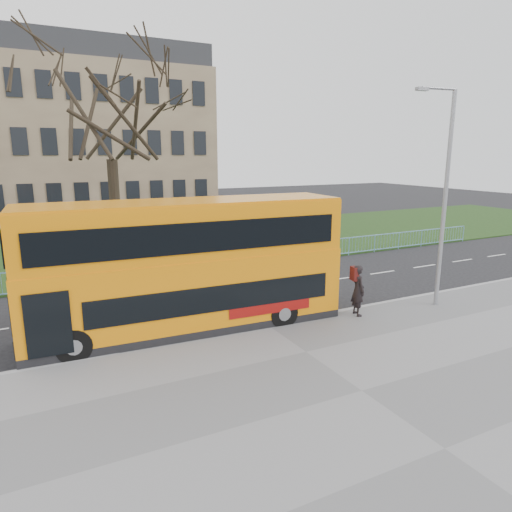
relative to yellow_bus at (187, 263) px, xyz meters
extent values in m
plane|color=black|center=(2.51, 0.51, -2.40)|extent=(120.00, 120.00, 0.00)
cube|color=slate|center=(2.51, -6.24, -2.34)|extent=(80.00, 10.50, 0.12)
cube|color=gray|center=(2.51, -1.04, -2.33)|extent=(80.00, 0.20, 0.14)
cube|color=#1C3513|center=(2.51, 14.81, -2.36)|extent=(80.00, 15.40, 0.08)
cube|color=#7A634D|center=(-2.49, 35.51, 4.60)|extent=(30.00, 15.00, 14.00)
cube|color=orange|center=(0.00, 0.01, -1.04)|extent=(10.79, 3.07, 1.98)
cube|color=orange|center=(0.00, 0.01, 0.12)|extent=(10.79, 3.07, 0.34)
cube|color=orange|center=(0.00, 0.01, 1.18)|extent=(10.74, 3.01, 1.78)
cube|color=black|center=(0.55, -1.30, -0.96)|extent=(8.23, 0.45, 0.86)
cube|color=black|center=(-0.06, -1.25, 1.10)|extent=(9.81, 0.53, 0.97)
cylinder|color=black|center=(-3.86, -0.95, -1.87)|extent=(1.07, 0.34, 1.06)
cylinder|color=black|center=(3.04, -1.29, -1.87)|extent=(1.07, 0.34, 1.06)
imported|color=black|center=(6.01, -1.69, -1.32)|extent=(0.58, 0.77, 1.92)
cylinder|color=#919298|center=(9.62, -2.16, 1.82)|extent=(0.16, 0.16, 8.21)
cylinder|color=#919298|center=(8.91, -2.07, 5.93)|extent=(1.44, 0.30, 0.10)
cube|color=#919298|center=(8.20, -1.97, 5.88)|extent=(0.48, 0.25, 0.12)
camera|label=1|loc=(-4.69, -14.50, 3.66)|focal=32.00mm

